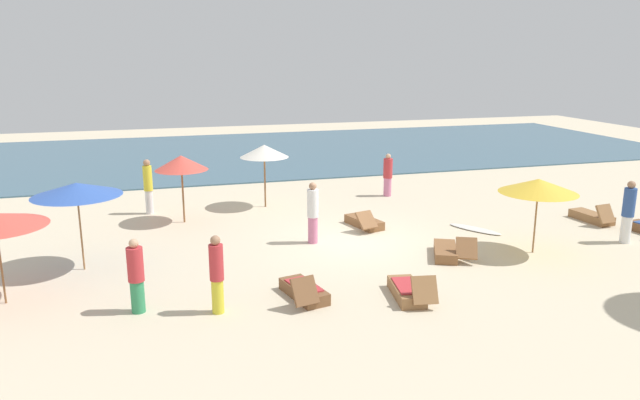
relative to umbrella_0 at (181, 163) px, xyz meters
name	(u,v)px	position (x,y,z in m)	size (l,w,h in m)	color
ground_plane	(352,241)	(4.77, -3.57, -2.04)	(60.00, 60.00, 0.00)	beige
ocean_water	(255,153)	(4.77, 13.43, -2.01)	(48.00, 16.00, 0.06)	#3D6075
umbrella_0	(181,163)	(0.00, 0.00, 0.00)	(1.76, 1.76, 2.29)	brown
umbrella_1	(77,189)	(-2.85, -3.88, 0.14)	(2.27, 2.27, 2.35)	olive
umbrella_3	(264,151)	(3.04, 1.29, 0.05)	(1.78, 1.78, 2.32)	brown
umbrella_4	(538,186)	(9.42, -5.99, -0.08)	(2.18, 2.18, 2.16)	olive
lounger_0	(364,222)	(5.65, -2.22, -1.87)	(1.00, 1.80, 0.66)	brown
lounger_2	(447,251)	(6.87, -5.66, -1.87)	(1.25, 1.79, 0.67)	brown
lounger_3	(408,291)	(4.61, -8.03, -1.86)	(0.85, 1.72, 0.74)	olive
lounger_4	(593,217)	(13.33, -3.76, -1.87)	(0.74, 1.70, 0.73)	olive
lounger_5	(304,291)	(2.27, -7.35, -1.86)	(0.94, 1.73, 0.74)	brown
person_0	(628,212)	(12.64, -5.96, -1.07)	(0.49, 0.49, 1.91)	white
person_1	(388,175)	(8.05, 1.65, -1.18)	(0.42, 0.42, 1.71)	#D17299
person_2	(313,212)	(3.58, -3.37, -1.09)	(0.48, 0.48, 1.87)	#D17299
person_3	(148,186)	(-1.11, 1.47, -1.03)	(0.43, 0.43, 1.96)	white
person_4	(217,274)	(0.25, -7.60, -1.13)	(0.36, 0.36, 1.78)	yellow
person_5	(136,276)	(-1.45, -7.08, -1.19)	(0.37, 0.37, 1.70)	#338C59
surfboard	(475,229)	(8.98, -3.55, -2.00)	(1.34, 1.82, 0.07)	silver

